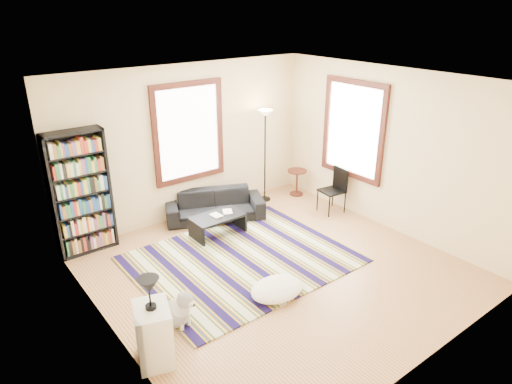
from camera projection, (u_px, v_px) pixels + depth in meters
floor at (276, 271)px, 6.96m from camera, size 5.00×5.00×0.10m
ceiling at (280, 78)px, 5.84m from camera, size 5.00×5.00×0.10m
wall_back at (187, 142)px, 8.26m from camera, size 5.00×0.10×2.80m
wall_front at (443, 258)px, 4.53m from camera, size 5.00×0.10×2.80m
wall_left at (99, 236)px, 4.96m from camera, size 0.10×5.00×2.80m
wall_right at (391, 150)px, 7.83m from camera, size 0.10×5.00×2.80m
window_back at (189, 132)px, 8.12m from camera, size 1.20×0.06×1.60m
window_right at (353, 130)px, 8.29m from camera, size 0.06×1.20×1.60m
rug at (242, 259)px, 7.18m from camera, size 3.24×2.59×0.02m
sofa at (215, 205)px, 8.46m from camera, size 1.93×1.38×0.52m
bookshelf at (81, 193)px, 7.09m from camera, size 0.90×0.30×2.00m
coffee_table at (218, 225)px, 7.89m from camera, size 0.98×0.68×0.36m
book_a at (212, 217)px, 7.76m from camera, size 0.22×0.17×0.02m
book_b at (223, 212)px, 7.94m from camera, size 0.24×0.26×0.02m
floor_cushion at (277, 289)px, 6.28m from camera, size 0.93×0.79×0.20m
floor_lamp at (265, 157)px, 8.99m from camera, size 0.37×0.37×1.86m
side_table at (297, 182)px, 9.50m from camera, size 0.45×0.45×0.54m
folding_chair at (332, 191)px, 8.66m from camera, size 0.47×0.45×0.86m
white_cabinet at (154, 334)px, 5.05m from camera, size 0.52×0.59×0.70m
table_lamp at (149, 294)px, 4.84m from camera, size 0.32×0.32×0.38m
dog at (175, 306)px, 5.65m from camera, size 0.52×0.62×0.53m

